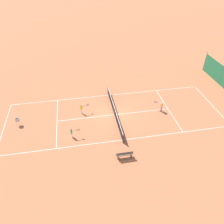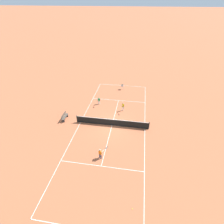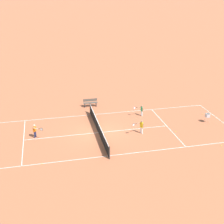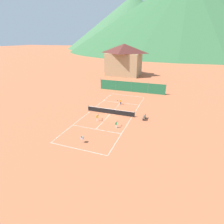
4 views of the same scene
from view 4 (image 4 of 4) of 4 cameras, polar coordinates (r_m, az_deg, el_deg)
name	(u,v)px [view 4 (image 4 of 4)]	position (r m, az deg, el deg)	size (l,w,h in m)	color
ground_plane	(110,114)	(32.35, -0.52, -0.57)	(600.00, 600.00, 0.00)	#B7603D
court_line_markings	(110,114)	(32.35, -0.52, -0.56)	(8.25, 23.85, 0.01)	white
tennis_net	(110,111)	(32.15, -0.52, 0.25)	(9.18, 0.08, 1.06)	#2D2D2D
windscreen_fence_far	(131,87)	(46.00, 6.32, 8.17)	(17.28, 0.08, 2.90)	#236B42
player_near_baseline	(116,124)	(27.12, 1.40, -3.89)	(0.38, 0.98, 1.11)	white
player_far_service	(98,117)	(29.35, -4.75, -1.66)	(0.45, 1.06, 1.23)	white
player_far_baseline	(121,101)	(36.77, 2.81, 3.53)	(0.82, 0.84, 1.21)	#23284C
tennis_ball_near_corner	(112,96)	(42.15, 0.16, 5.14)	(0.07, 0.07, 0.07)	#CCE033
tennis_ball_service_box	(93,147)	(22.91, -6.08, -11.34)	(0.07, 0.07, 0.07)	#CCE033
tennis_ball_mid_court	(100,102)	(38.08, -3.80, 3.12)	(0.07, 0.07, 0.07)	#CCE033
tennis_ball_alley_right	(87,129)	(27.35, -8.20, -5.36)	(0.07, 0.07, 0.07)	#CCE033
tennis_ball_alley_left	(64,141)	(24.88, -15.30, -9.08)	(0.07, 0.07, 0.07)	#CCE033
tennis_ball_far_corner	(59,133)	(27.06, -16.78, -6.51)	(0.07, 0.07, 0.07)	#CCE033
tennis_ball_by_net_left	(127,126)	(27.91, 4.91, -4.59)	(0.07, 0.07, 0.07)	#CCE033
ball_hopper	(82,138)	(23.71, -9.69, -8.49)	(0.36, 0.36, 0.89)	#B7B7BC
courtside_bench	(144,117)	(30.43, 10.54, -1.62)	(0.36, 1.50, 0.84)	#51473D
alpine_chalet	(124,59)	(67.49, 3.89, 16.81)	(13.00, 10.00, 11.20)	tan
mountain_west_ridge	(133,22)	(274.41, 6.89, 27.05)	(183.80, 183.80, 67.33)	#3D6B42
mountain_east_ridge	(185,13)	(236.37, 22.67, 27.76)	(255.79, 255.79, 78.76)	#336038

